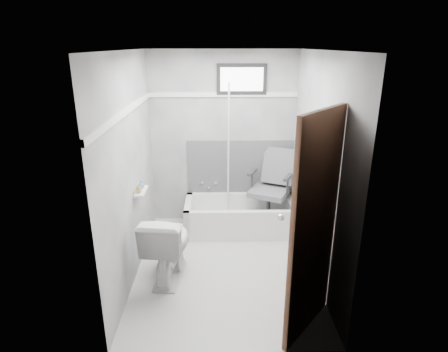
{
  "coord_description": "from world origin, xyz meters",
  "views": [
    {
      "loc": [
        -0.08,
        -3.77,
        2.45
      ],
      "look_at": [
        0.0,
        0.35,
        1.0
      ],
      "focal_mm": 30.0,
      "sensor_mm": 36.0,
      "label": 1
    }
  ],
  "objects_px": {
    "bathtub": "(240,216)",
    "office_chair": "(269,187)",
    "door": "(356,246)",
    "toilet": "(168,245)",
    "soap_bottle_a": "(139,188)",
    "soap_bottle_b": "(141,184)"
  },
  "relations": [
    {
      "from": "bathtub",
      "to": "door",
      "type": "height_order",
      "value": "door"
    },
    {
      "from": "bathtub",
      "to": "office_chair",
      "type": "relative_size",
      "value": 1.51
    },
    {
      "from": "door",
      "to": "toilet",
      "type": "bearing_deg",
      "value": 145.37
    },
    {
      "from": "office_chair",
      "to": "toilet",
      "type": "xyz_separation_m",
      "value": [
        -1.25,
        -1.15,
        -0.23
      ]
    },
    {
      "from": "office_chair",
      "to": "soap_bottle_b",
      "type": "relative_size",
      "value": 11.08
    },
    {
      "from": "door",
      "to": "soap_bottle_a",
      "type": "xyz_separation_m",
      "value": [
        -1.92,
        1.34,
        -0.03
      ]
    },
    {
      "from": "office_chair",
      "to": "soap_bottle_b",
      "type": "height_order",
      "value": "office_chair"
    },
    {
      "from": "bathtub",
      "to": "soap_bottle_b",
      "type": "bearing_deg",
      "value": -147.97
    },
    {
      "from": "office_chair",
      "to": "soap_bottle_a",
      "type": "relative_size",
      "value": 9.81
    },
    {
      "from": "office_chair",
      "to": "toilet",
      "type": "distance_m",
      "value": 1.72
    },
    {
      "from": "bathtub",
      "to": "soap_bottle_a",
      "type": "xyz_separation_m",
      "value": [
        -1.17,
        -0.87,
        0.76
      ]
    },
    {
      "from": "door",
      "to": "soap_bottle_a",
      "type": "bearing_deg",
      "value": 145.13
    },
    {
      "from": "toilet",
      "to": "door",
      "type": "bearing_deg",
      "value": 152.32
    },
    {
      "from": "door",
      "to": "soap_bottle_a",
      "type": "relative_size",
      "value": 19.77
    },
    {
      "from": "bathtub",
      "to": "soap_bottle_b",
      "type": "relative_size",
      "value": 16.75
    },
    {
      "from": "soap_bottle_b",
      "to": "toilet",
      "type": "bearing_deg",
      "value": -49.38
    },
    {
      "from": "soap_bottle_a",
      "to": "soap_bottle_b",
      "type": "bearing_deg",
      "value": 90.0
    },
    {
      "from": "bathtub",
      "to": "toilet",
      "type": "relative_size",
      "value": 1.89
    },
    {
      "from": "office_chair",
      "to": "soap_bottle_a",
      "type": "distance_m",
      "value": 1.85
    },
    {
      "from": "office_chair",
      "to": "soap_bottle_b",
      "type": "distance_m",
      "value": 1.79
    },
    {
      "from": "office_chair",
      "to": "door",
      "type": "height_order",
      "value": "door"
    },
    {
      "from": "soap_bottle_a",
      "to": "toilet",
      "type": "bearing_deg",
      "value": -36.07
    }
  ]
}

